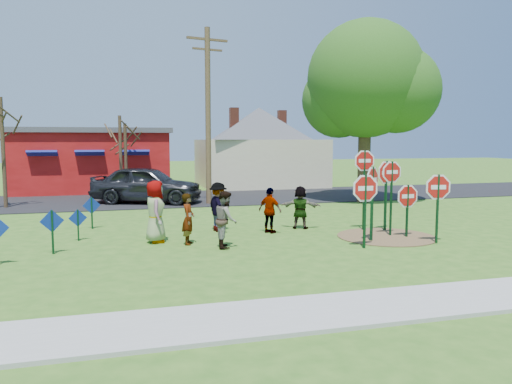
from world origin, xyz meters
TOP-DOWN VIEW (x-y plane):
  - ground at (0.00, 0.00)m, footprint 120.00×120.00m
  - sidewalk at (0.00, -7.20)m, footprint 22.00×1.80m
  - road at (0.00, 11.50)m, footprint 120.00×7.50m
  - dirt_patch at (4.50, -1.00)m, footprint 3.20×3.20m
  - red_building at (-5.50, 17.99)m, footprint 9.40×7.69m
  - cream_house at (5.50, 18.00)m, footprint 9.40×9.40m
  - stop_sign_a at (3.00, -2.32)m, footprint 1.10×0.07m
  - stop_sign_b at (4.33, 0.30)m, footprint 0.99×0.11m
  - stop_sign_c at (4.72, -0.86)m, footprint 0.97×0.07m
  - stop_sign_d at (5.04, 0.04)m, footprint 1.06×0.39m
  - stop_sign_e at (5.11, -1.23)m, footprint 1.02×0.07m
  - stop_sign_f at (5.49, -2.28)m, footprint 1.06×0.22m
  - stop_sign_g at (3.68, -1.50)m, footprint 0.92×0.73m
  - blue_diamond_b at (-5.78, -0.69)m, footprint 0.63×0.21m
  - blue_diamond_c at (-5.23, 1.06)m, footprint 0.56×0.13m
  - blue_diamond_d at (-4.92, 3.19)m, footprint 0.61×0.17m
  - person_a at (-2.88, 0.16)m, footprint 0.63×0.95m
  - person_b at (-1.94, -0.40)m, footprint 0.52×0.65m
  - person_c at (-0.92, -1.13)m, footprint 0.76×0.91m
  - person_d at (-0.63, 1.52)m, footprint 0.88×1.23m
  - person_e at (1.01, 0.69)m, footprint 0.86×0.97m
  - person_f at (2.32, 1.24)m, footprint 1.49×1.06m
  - suv at (-2.61, 10.02)m, footprint 5.88×4.04m
  - utility_pole at (0.34, 8.91)m, footprint 2.07×0.55m
  - leafy_tree at (8.28, 7.60)m, footprint 6.45×5.89m
  - bare_tree_east at (-3.55, 13.27)m, footprint 1.80×1.80m
  - bare_tree_mid at (-9.09, 9.99)m, footprint 1.80×1.80m
  - bare_tree_extra at (-3.82, 13.15)m, footprint 1.80×1.80m

SIDE VIEW (x-z plane):
  - ground at x=0.00m, z-range 0.00..0.00m
  - dirt_patch at x=4.50m, z-range 0.00..0.03m
  - road at x=0.00m, z-range 0.00..0.04m
  - sidewalk at x=0.00m, z-range 0.00..0.08m
  - blue_diamond_c at x=-5.23m, z-range 0.11..1.13m
  - blue_diamond_d at x=-4.92m, z-range 0.13..1.29m
  - person_f at x=2.32m, z-range 0.00..1.55m
  - blue_diamond_b at x=-5.78m, z-range 0.15..1.41m
  - person_b at x=-1.94m, z-range 0.00..1.57m
  - person_e at x=1.01m, z-range 0.00..1.57m
  - person_c at x=-0.92m, z-range 0.00..1.69m
  - person_d at x=-0.63m, z-range 0.00..1.72m
  - suv at x=-2.61m, z-range 0.04..1.90m
  - person_a at x=-2.88m, z-range 0.00..1.94m
  - stop_sign_e at x=5.11m, z-range 0.31..2.18m
  - stop_sign_a at x=3.00m, z-range 0.43..2.76m
  - stop_sign_f at x=5.49m, z-range 0.46..2.74m
  - stop_sign_g at x=3.68m, z-range 0.47..2.99m
  - stop_sign_c at x=4.72m, z-range 0.54..3.15m
  - stop_sign_d at x=5.04m, z-range 0.56..3.17m
  - red_building at x=-5.50m, z-range 0.02..3.92m
  - stop_sign_b at x=4.33m, z-range 0.69..3.65m
  - bare_tree_east at x=-3.55m, z-range 0.60..4.70m
  - bare_tree_extra at x=-3.82m, z-range 0.66..5.18m
  - cream_house at x=5.50m, z-range -0.33..6.17m
  - bare_tree_mid at x=-9.09m, z-range 0.76..5.90m
  - utility_pole at x=0.34m, z-range 0.23..8.80m
  - leafy_tree at x=8.28m, z-range 1.32..10.49m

